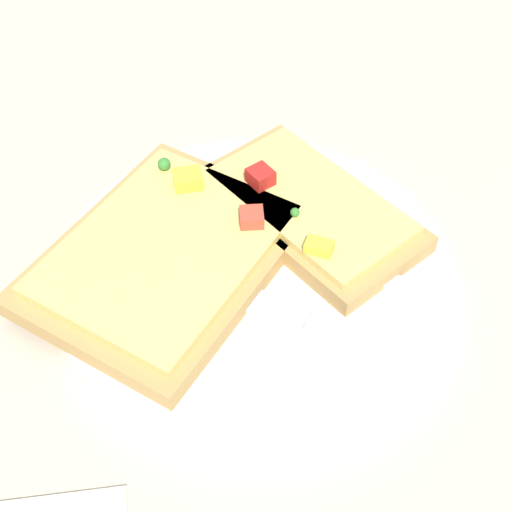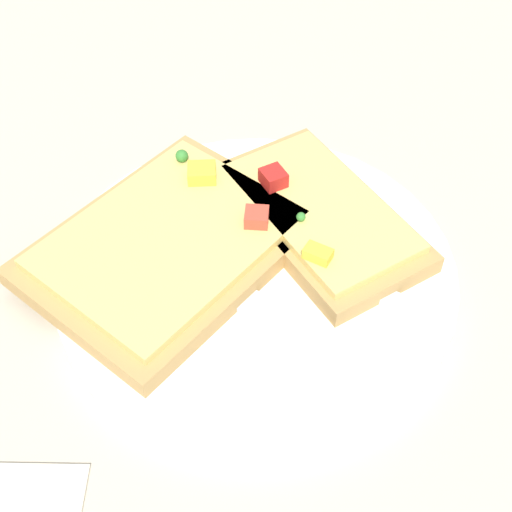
% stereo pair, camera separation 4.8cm
% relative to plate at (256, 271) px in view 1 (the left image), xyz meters
% --- Properties ---
extents(ground_plane, '(4.00, 4.00, 0.00)m').
position_rel_plate_xyz_m(ground_plane, '(0.00, 0.00, -0.01)').
color(ground_plane, '#BCB29E').
extents(plate, '(0.27, 0.27, 0.01)m').
position_rel_plate_xyz_m(plate, '(0.00, 0.00, 0.00)').
color(plate, white).
rests_on(plate, ground).
extents(fork, '(0.19, 0.13, 0.01)m').
position_rel_plate_xyz_m(fork, '(0.02, 0.02, 0.01)').
color(fork, silver).
rests_on(fork, plate).
extents(knife, '(0.17, 0.12, 0.01)m').
position_rel_plate_xyz_m(knife, '(0.02, -0.05, 0.01)').
color(knife, silver).
rests_on(knife, plate).
extents(pizza_slice_main, '(0.22, 0.23, 0.03)m').
position_rel_plate_xyz_m(pizza_slice_main, '(-0.06, 0.01, 0.02)').
color(pizza_slice_main, tan).
rests_on(pizza_slice_main, plate).
extents(pizza_slice_corner, '(0.16, 0.18, 0.03)m').
position_rel_plate_xyz_m(pizza_slice_corner, '(0.04, 0.04, 0.02)').
color(pizza_slice_corner, tan).
rests_on(pizza_slice_corner, plate).
extents(crumb_scatter, '(0.14, 0.08, 0.01)m').
position_rel_plate_xyz_m(crumb_scatter, '(0.01, 0.06, 0.01)').
color(crumb_scatter, '#A18A52').
rests_on(crumb_scatter, plate).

